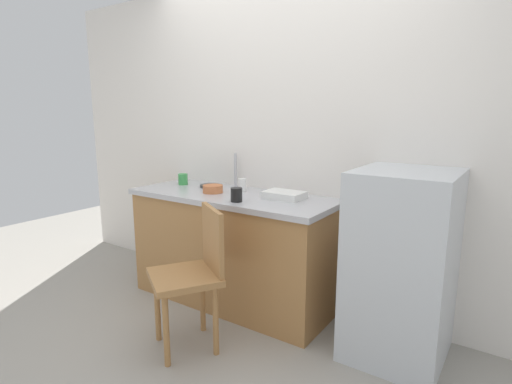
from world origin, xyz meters
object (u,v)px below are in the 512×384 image
at_px(cup_black, 236,195).
at_px(cup_white, 242,185).
at_px(refrigerator, 401,265).
at_px(dish_tray, 284,195).
at_px(cup_green, 183,179).
at_px(terracotta_bowl, 213,189).
at_px(hotplate, 210,186).
at_px(chair, 194,271).

xyz_separation_m(cup_black, cup_white, (-0.18, 0.31, 0.00)).
height_order(refrigerator, cup_white, refrigerator).
xyz_separation_m(dish_tray, cup_black, (-0.22, -0.28, 0.02)).
height_order(cup_green, cup_black, cup_black).
relative_size(dish_tray, terracotta_bowl, 1.83).
xyz_separation_m(refrigerator, terracotta_bowl, (-1.42, -0.04, 0.32)).
height_order(refrigerator, cup_green, refrigerator).
bearing_deg(cup_white, hotplate, -179.88).
height_order(terracotta_bowl, hotplate, terracotta_bowl).
bearing_deg(cup_green, refrigerator, -2.37).
xyz_separation_m(dish_tray, hotplate, (-0.72, 0.04, -0.02)).
height_order(terracotta_bowl, cup_white, cup_white).
height_order(refrigerator, chair, refrigerator).
bearing_deg(hotplate, refrigerator, -4.37).
bearing_deg(terracotta_bowl, cup_black, -23.81).
xyz_separation_m(dish_tray, terracotta_bowl, (-0.56, -0.13, 0.00)).
relative_size(dish_tray, cup_white, 2.79).
xyz_separation_m(cup_green, cup_black, (0.77, -0.27, 0.00)).
bearing_deg(dish_tray, terracotta_bowl, -167.30).
distance_m(chair, terracotta_bowl, 0.79).
bearing_deg(chair, cup_white, 136.33).
bearing_deg(dish_tray, hotplate, 176.97).
relative_size(terracotta_bowl, cup_green, 1.65).
bearing_deg(cup_green, cup_black, -19.30).
bearing_deg(dish_tray, refrigerator, -5.49).
bearing_deg(dish_tray, cup_black, -128.44).
bearing_deg(refrigerator, terracotta_bowl, -178.24).
relative_size(cup_black, cup_white, 0.96).
distance_m(refrigerator, chair, 1.25).
bearing_deg(cup_white, cup_black, -59.79).
distance_m(refrigerator, cup_green, 1.88).
relative_size(terracotta_bowl, hotplate, 0.90).
height_order(chair, hotplate, chair).
height_order(dish_tray, cup_green, cup_green).
xyz_separation_m(chair, cup_white, (-0.18, 0.76, 0.41)).
distance_m(hotplate, cup_white, 0.32).
xyz_separation_m(dish_tray, cup_green, (-0.99, -0.01, 0.02)).
bearing_deg(terracotta_bowl, dish_tray, 12.70).
height_order(dish_tray, cup_white, cup_white).
bearing_deg(refrigerator, hotplate, 175.63).
distance_m(refrigerator, cup_white, 1.31).
bearing_deg(hotplate, terracotta_bowl, -44.76).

